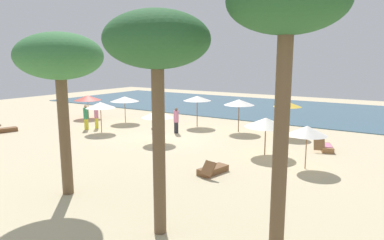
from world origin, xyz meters
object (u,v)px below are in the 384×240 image
Objects in this scene: person_2 at (176,120)px; palm_1 at (157,45)px; lounger_2 at (212,170)px; lounger_1 at (4,130)px; umbrella_3 at (239,102)px; umbrella_1 at (197,98)px; umbrella_2 at (88,98)px; umbrella_7 at (100,105)px; person_0 at (86,117)px; umbrella_5 at (287,104)px; person_1 at (158,108)px; umbrella_8 at (125,99)px; palm_0 at (287,10)px; lounger_0 at (326,147)px; palm_3 at (60,60)px; umbrella_6 at (157,114)px; dog at (157,130)px; person_3 at (96,116)px; umbrella_0 at (266,122)px; umbrella_4 at (307,131)px.

palm_1 reaches higher than person_2.
lounger_1 is at bearing -179.67° from lounger_2.
umbrella_3 is 9.38m from lounger_2.
umbrella_1 is 9.99m from umbrella_2.
umbrella_7 reaches higher than person_0.
person_1 is (-11.63, 1.27, -1.27)m from umbrella_5.
palm_0 is (16.45, -11.84, 4.25)m from umbrella_8.
palm_3 is at bearing -120.36° from lounger_0.
lounger_2 is at bearing -30.08° from umbrella_6.
palm_1 is (4.10, -14.16, 3.32)m from umbrella_3.
umbrella_8 is 18.55m from palm_1.
umbrella_6 is at bearing 149.92° from lounger_2.
umbrella_5 reaches higher than umbrella_2.
umbrella_8 is (-9.10, -1.60, -0.18)m from umbrella_3.
umbrella_7 is 0.93× the size of umbrella_8.
person_0 is 6.92m from person_1.
lounger_2 is at bearing 54.63° from palm_3.
umbrella_8 is 2.90× the size of dog.
umbrella_5 reaches higher than person_3.
umbrella_0 is 1.13× the size of umbrella_6.
umbrella_2 is at bearing -144.95° from person_1.
lounger_1 is 6.23m from person_3.
palm_3 is at bearing -92.82° from umbrella_3.
person_3 is 0.28× the size of palm_1.
umbrella_7 is at bearing 151.68° from palm_0.
person_3 is at bearing 45.66° from lounger_1.
lounger_1 is (-19.82, -6.89, -0.01)m from lounger_0.
umbrella_0 is 1.01× the size of umbrella_2.
palm_0 reaches higher than lounger_0.
umbrella_3 is 1.29× the size of lounger_2.
lounger_1 is (-13.62, -8.83, -1.90)m from umbrella_3.
lounger_0 is at bearing 6.93° from dog.
umbrella_2 is 1.13× the size of umbrella_6.
umbrella_0 is 1.35× the size of person_1.
umbrella_5 is 13.47m from person_3.
umbrella_0 is 13.00m from person_3.
dog is at bearing -173.07° from lounger_0.
dog is at bearing -152.73° from person_2.
person_0 is (-6.10, -5.28, -1.21)m from umbrella_1.
umbrella_6 is at bearing -77.73° from person_2.
person_3 reaches higher than person_1.
umbrella_7 is 0.29× the size of palm_0.
person_2 is at bearing 21.91° from person_0.
person_0 is at bearing -99.69° from person_1.
lounger_0 is at bearing 19.18° from lounger_1.
dog is at bearing -154.75° from umbrella_5.
umbrella_8 is at bearing -170.02° from umbrella_3.
person_3 is at bearing -141.87° from umbrella_1.
palm_0 is (15.30, -8.24, 4.24)m from umbrella_7.
umbrella_7 is at bearing 177.52° from umbrella_4.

